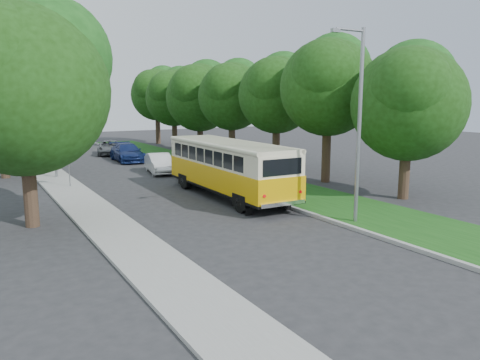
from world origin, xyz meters
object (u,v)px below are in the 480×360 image
lamppost_near (358,120)px  car_silver (191,171)px  vintage_bus (228,169)px  car_blue (127,152)px  car_white (159,163)px  car_grey (110,148)px  lamppost_far (51,116)px

lamppost_near → car_silver: 13.77m
vintage_bus → car_blue: size_ratio=1.97×
car_white → vintage_bus: bearing=-79.3°
lamppost_near → car_silver: (-1.49, 13.18, -3.70)m
car_blue → car_grey: bearing=91.7°
lamppost_far → car_grey: bearing=59.9°
car_silver → lamppost_far: bearing=159.3°
car_white → lamppost_far: bearing=179.1°
lamppost_near → vintage_bus: (-1.86, 7.49, -2.85)m
lamppost_far → car_blue: 9.78m
lamppost_far → vintage_bus: size_ratio=0.73×
car_blue → car_grey: (0.08, 5.66, -0.09)m
lamppost_near → lamppost_far: (-8.91, 18.50, -0.25)m
vintage_bus → car_silver: size_ratio=2.60×
lamppost_near → car_white: size_ratio=1.88×
car_silver → car_white: (-0.57, 4.07, 0.03)m
lamppost_near → lamppost_far: 20.53m
car_white → car_grey: (0.02, 13.10, -0.04)m
lamppost_near → car_white: 17.75m
lamppost_far → car_silver: bearing=-35.7°
lamppost_near → car_blue: lamppost_near is taller
lamppost_far → vintage_bus: 13.32m
car_grey → car_blue: bearing=-74.4°
vintage_bus → car_grey: size_ratio=2.15×
car_silver → lamppost_near: bearing=-68.6°
lamppost_near → vintage_bus: size_ratio=0.78×
lamppost_near → car_silver: size_ratio=2.03×
lamppost_near → car_white: (-2.07, 17.25, -3.67)m
vintage_bus → lamppost_near: bearing=-75.1°
lamppost_far → vintage_bus: lamppost_far is taller
car_blue → car_grey: car_blue is taller
car_grey → lamppost_far: bearing=-103.6°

